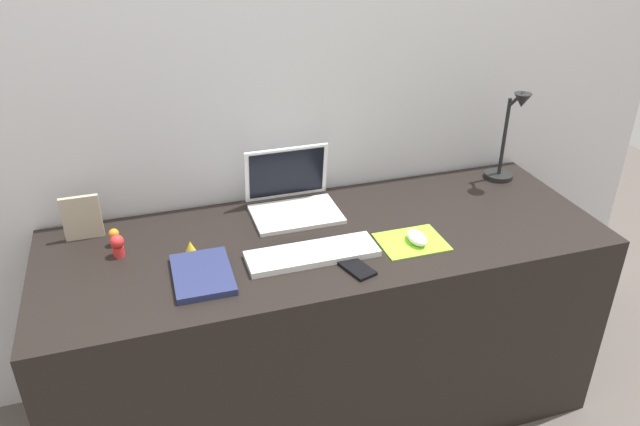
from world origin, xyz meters
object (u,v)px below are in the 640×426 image
at_px(mouse, 417,238).
at_px(notebook_pad, 202,274).
at_px(laptop, 292,195).
at_px(toy_figurine_orange, 114,237).
at_px(toy_figurine_yellow, 190,246).
at_px(keyboard, 312,254).
at_px(picture_frame, 82,218).
at_px(cell_phone, 356,267).
at_px(desk_lamp, 509,139).
at_px(toy_figurine_red, 118,245).

distance_m(mouse, notebook_pad, 0.68).
height_order(laptop, mouse, laptop).
relative_size(toy_figurine_orange, toy_figurine_yellow, 1.66).
distance_m(keyboard, toy_figurine_yellow, 0.38).
bearing_deg(toy_figurine_yellow, keyboard, -22.71).
bearing_deg(mouse, picture_frame, 160.50).
bearing_deg(toy_figurine_orange, toy_figurine_yellow, -25.79).
relative_size(cell_phone, picture_frame, 0.85).
height_order(desk_lamp, notebook_pad, desk_lamp).
bearing_deg(toy_figurine_yellow, picture_frame, 149.64).
height_order(laptop, picture_frame, laptop).
bearing_deg(picture_frame, laptop, -1.17).
height_order(desk_lamp, picture_frame, desk_lamp).
height_order(toy_figurine_yellow, toy_figurine_red, toy_figurine_red).
xyz_separation_m(desk_lamp, toy_figurine_red, (-1.43, -0.11, -0.13)).
distance_m(keyboard, notebook_pad, 0.34).
xyz_separation_m(mouse, notebook_pad, (-0.68, 0.02, -0.01)).
bearing_deg(cell_phone, toy_figurine_red, 139.18).
height_order(notebook_pad, toy_figurine_orange, toy_figurine_orange).
height_order(cell_phone, picture_frame, picture_frame).
height_order(mouse, cell_phone, mouse).
xyz_separation_m(keyboard, mouse, (0.34, -0.03, 0.01)).
bearing_deg(laptop, notebook_pad, -137.97).
distance_m(notebook_pad, toy_figurine_orange, 0.36).
xyz_separation_m(cell_phone, toy_figurine_orange, (-0.68, 0.36, 0.03)).
bearing_deg(keyboard, desk_lamp, 18.94).
distance_m(laptop, desk_lamp, 0.85).
bearing_deg(keyboard, mouse, -4.23).
bearing_deg(mouse, toy_figurine_yellow, 166.01).
bearing_deg(toy_figurine_red, desk_lamp, 4.35).
relative_size(mouse, toy_figurine_orange, 1.63).
xyz_separation_m(laptop, desk_lamp, (0.84, -0.02, 0.12)).
bearing_deg(cell_phone, desk_lamp, 10.35).
height_order(laptop, desk_lamp, desk_lamp).
xyz_separation_m(keyboard, toy_figurine_orange, (-0.58, 0.26, 0.02)).
bearing_deg(mouse, toy_figurine_red, 166.89).
bearing_deg(desk_lamp, picture_frame, 178.61).
height_order(keyboard, mouse, mouse).
relative_size(picture_frame, toy_figurine_yellow, 4.24).
bearing_deg(desk_lamp, toy_figurine_yellow, -173.08).
height_order(notebook_pad, toy_figurine_red, toy_figurine_red).
bearing_deg(cell_phone, notebook_pad, 150.31).
xyz_separation_m(cell_phone, toy_figurine_red, (-0.67, 0.29, 0.03)).
bearing_deg(laptop, keyboard, -94.10).
bearing_deg(picture_frame, toy_figurine_red, -55.39).
bearing_deg(picture_frame, notebook_pad, -45.90).
xyz_separation_m(mouse, desk_lamp, (0.52, 0.32, 0.15)).
relative_size(keyboard, cell_phone, 3.20).
distance_m(mouse, picture_frame, 1.08).
distance_m(toy_figurine_yellow, toy_figurine_red, 0.22).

